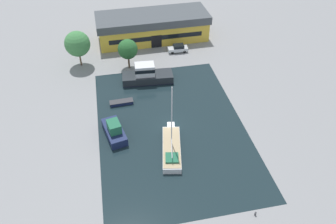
% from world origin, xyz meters
% --- Properties ---
extents(ground_plane, '(440.00, 440.00, 0.00)m').
position_xyz_m(ground_plane, '(0.00, 0.00, 0.00)').
color(ground_plane, gray).
extents(water_canal, '(23.94, 35.41, 0.01)m').
position_xyz_m(water_canal, '(0.00, 0.00, 0.00)').
color(water_canal, '#19282D').
rests_on(water_canal, ground).
extents(warehouse_building, '(25.91, 9.93, 5.99)m').
position_xyz_m(warehouse_building, '(2.08, 31.32, 3.03)').
color(warehouse_building, gold).
rests_on(warehouse_building, ground).
extents(quay_tree_near_building, '(4.03, 4.03, 6.32)m').
position_xyz_m(quay_tree_near_building, '(-4.87, 19.55, 4.29)').
color(quay_tree_near_building, brown).
rests_on(quay_tree_near_building, ground).
extents(quay_tree_by_water, '(5.16, 5.16, 7.57)m').
position_xyz_m(quay_tree_by_water, '(-14.69, 22.49, 4.98)').
color(quay_tree_by_water, brown).
rests_on(quay_tree_by_water, ground).
extents(parked_car, '(4.44, 1.91, 1.70)m').
position_xyz_m(parked_car, '(6.54, 23.91, 0.84)').
color(parked_car, silver).
rests_on(parked_car, ground).
extents(sailboat_moored, '(4.29, 10.25, 11.74)m').
position_xyz_m(sailboat_moored, '(-1.05, -5.32, 0.64)').
color(sailboat_moored, silver).
rests_on(sailboat_moored, water_canal).
extents(motor_cruiser, '(10.11, 4.28, 3.83)m').
position_xyz_m(motor_cruiser, '(-1.98, 13.91, 1.38)').
color(motor_cruiser, '#23282D').
rests_on(motor_cruiser, water_canal).
extents(small_dinghy, '(4.28, 1.53, 0.65)m').
position_xyz_m(small_dinghy, '(-7.57, 7.70, 0.33)').
color(small_dinghy, '#19234C').
rests_on(small_dinghy, water_canal).
extents(cabin_boat, '(3.87, 6.68, 3.03)m').
position_xyz_m(cabin_boat, '(-9.36, -0.31, 1.09)').
color(cabin_boat, '#19234C').
rests_on(cabin_boat, water_canal).
extents(mooring_bollard, '(0.24, 0.24, 0.66)m').
position_xyz_m(mooring_bollard, '(7.16, -18.40, 0.35)').
color(mooring_bollard, '#47474C').
rests_on(mooring_bollard, ground).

